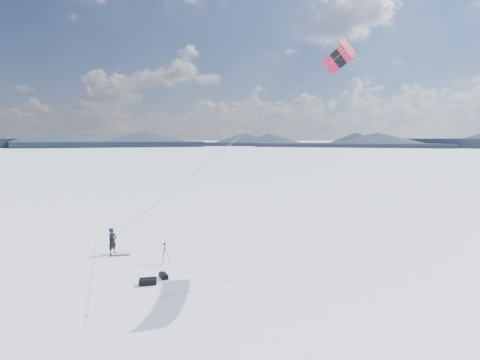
# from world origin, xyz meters

# --- Properties ---
(ground) EXTENTS (1800.00, 1800.00, 0.00)m
(ground) POSITION_xyz_m (0.00, 0.00, 0.00)
(ground) COLOR white
(horizon_hills) EXTENTS (704.00, 704.42, 8.78)m
(horizon_hills) POSITION_xyz_m (-0.00, -0.00, 3.59)
(horizon_hills) COLOR #1C2736
(horizon_hills) RESTS_ON ground
(snow_tracks) EXTENTS (13.93, 9.84, 0.01)m
(snow_tracks) POSITION_xyz_m (-1.98, 0.09, 0.00)
(snow_tracks) COLOR #AEB6D1
(snow_tracks) RESTS_ON ground
(snowkiter) EXTENTS (0.62, 0.78, 1.85)m
(snowkiter) POSITION_xyz_m (-2.81, 2.83, 0.00)
(snowkiter) COLOR black
(snowkiter) RESTS_ON ground
(snowboard) EXTENTS (1.39, 0.70, 0.04)m
(snowboard) POSITION_xyz_m (-2.20, 2.56, 0.02)
(snowboard) COLOR maroon
(snowboard) RESTS_ON ground
(tripod) EXTENTS (0.59, 0.61, 1.37)m
(tripod) POSITION_xyz_m (1.45, 1.51, 0.88)
(tripod) COLOR black
(tripod) RESTS_ON ground
(gear_bag_a) EXTENTS (1.01, 0.69, 0.41)m
(gear_bag_a) POSITION_xyz_m (1.61, -1.73, 0.18)
(gear_bag_a) COLOR black
(gear_bag_a) RESTS_ON ground
(gear_bag_b) EXTENTS (0.72, 0.78, 0.33)m
(gear_bag_b) POSITION_xyz_m (2.16, -0.77, 0.14)
(gear_bag_b) COLOR black
(gear_bag_b) RESTS_ON ground
(power_kite) EXTENTS (16.46, 5.26, 13.03)m
(power_kite) POSITION_xyz_m (12.43, 4.06, 13.22)
(power_kite) COLOR #C3143E
(power_kite) RESTS_ON ground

